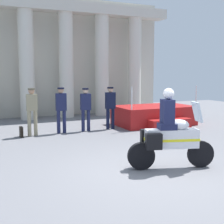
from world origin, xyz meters
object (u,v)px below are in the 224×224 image
(officer_in_row_0, at_px, (32,108))
(officer_in_row_1, at_px, (61,106))
(reviewing_stand, at_px, (154,116))
(officer_in_row_3, at_px, (110,104))
(briefcase_on_ground, at_px, (21,132))
(officer_in_row_2, at_px, (86,106))
(motorcycle_with_rider, at_px, (169,135))

(officer_in_row_0, bearing_deg, officer_in_row_1, -171.30)
(reviewing_stand, xyz_separation_m, officer_in_row_3, (-2.15, -0.14, 0.60))
(reviewing_stand, relative_size, officer_in_row_1, 1.91)
(briefcase_on_ground, bearing_deg, reviewing_stand, 2.90)
(officer_in_row_0, bearing_deg, officer_in_row_2, -172.98)
(officer_in_row_1, distance_m, motorcycle_with_rider, 5.36)
(officer_in_row_0, xyz_separation_m, motorcycle_with_rider, (2.27, -5.14, -0.22))
(reviewing_stand, height_order, officer_in_row_0, reviewing_stand)
(officer_in_row_0, height_order, officer_in_row_1, officer_in_row_0)
(officer_in_row_2, distance_m, motorcycle_with_rider, 5.23)
(reviewing_stand, bearing_deg, officer_in_row_3, -176.16)
(officer_in_row_2, bearing_deg, reviewing_stand, -172.11)
(officer_in_row_2, bearing_deg, motorcycle_with_rider, 97.31)
(officer_in_row_0, bearing_deg, officer_in_row_3, -173.18)
(officer_in_row_1, bearing_deg, reviewing_stand, -172.75)
(motorcycle_with_rider, bearing_deg, officer_in_row_0, 130.58)
(reviewing_stand, bearing_deg, motorcycle_with_rider, -118.76)
(reviewing_stand, relative_size, motorcycle_with_rider, 1.60)
(reviewing_stand, height_order, officer_in_row_2, reviewing_stand)
(officer_in_row_1, distance_m, officer_in_row_2, 0.96)
(briefcase_on_ground, bearing_deg, motorcycle_with_rider, -62.44)
(officer_in_row_0, relative_size, officer_in_row_3, 1.01)
(motorcycle_with_rider, bearing_deg, officer_in_row_2, 109.33)
(officer_in_row_1, xyz_separation_m, officer_in_row_2, (0.96, 0.01, -0.03))
(reviewing_stand, relative_size, officer_in_row_2, 1.95)
(reviewing_stand, distance_m, officer_in_row_3, 2.24)
(officer_in_row_1, bearing_deg, motorcycle_with_rider, 107.62)
(officer_in_row_0, distance_m, officer_in_row_1, 1.08)
(officer_in_row_0, xyz_separation_m, officer_in_row_2, (2.04, 0.08, -0.03))
(motorcycle_with_rider, xyz_separation_m, briefcase_on_ground, (-2.67, 5.11, -0.61))
(officer_in_row_3, xyz_separation_m, motorcycle_with_rider, (-0.81, -5.25, -0.20))
(officer_in_row_1, bearing_deg, briefcase_on_ground, 8.80)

